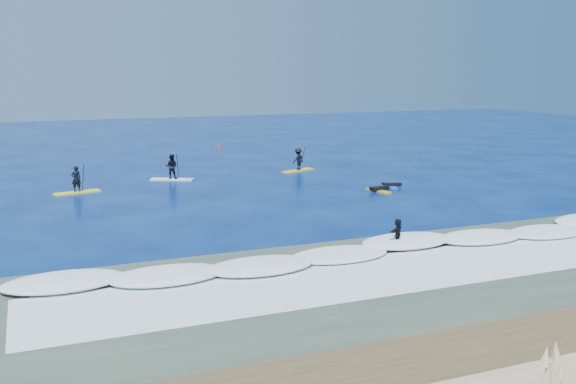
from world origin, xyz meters
name	(u,v)px	position (x,y,z in m)	size (l,w,h in m)	color
ground	(309,209)	(0.00, 0.00, 0.00)	(160.00, 160.00, 0.00)	#04104C
shallow_water	(444,274)	(0.00, -14.00, 0.01)	(90.00, 13.00, 0.01)	#334637
breaking_wave	(394,250)	(0.00, -10.00, 0.00)	(40.00, 6.00, 0.30)	white
whitewater	(430,267)	(0.00, -13.00, 0.00)	(34.00, 5.00, 0.02)	silver
sup_paddler_left	(76,183)	(-12.96, 10.82, 0.69)	(3.25, 1.46, 2.21)	#EDF21A
sup_paddler_center	(172,169)	(-5.64, 13.74, 0.88)	(3.36, 2.25, 2.34)	white
sup_paddler_right	(298,161)	(5.27, 14.08, 0.88)	(3.24, 2.07, 2.25)	yellow
prone_paddler_near	(379,189)	(6.92, 3.39, 0.15)	(1.73, 2.24, 0.45)	gold
prone_paddler_far	(392,185)	(8.63, 4.47, 0.13)	(1.47, 1.93, 0.39)	blue
wave_surfer	(398,233)	(0.30, -9.79, 0.75)	(1.74, 1.46, 1.30)	silver
marker_buoy	(219,146)	(3.41, 31.89, 0.26)	(0.25, 0.25, 0.60)	#D74713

